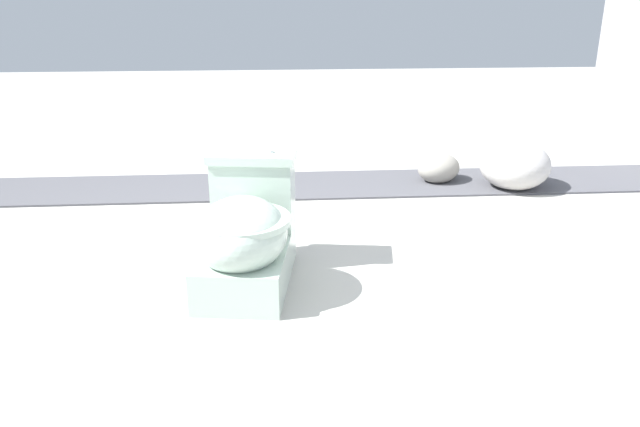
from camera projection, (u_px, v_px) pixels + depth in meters
The scene contains 5 objects.
ground_plane at pixel (254, 269), 2.72m from camera, with size 14.00×14.00×0.00m, color #A8A59E.
gravel_strip at pixel (339, 184), 3.86m from camera, with size 0.56×8.00×0.01m, color #4C4C51.
toilet at pixel (246, 234), 2.51m from camera, with size 0.68×0.46×0.52m.
boulder_near at pixel (439, 168), 3.90m from camera, with size 0.28×0.23×0.19m, color gray.
boulder_far at pixel (515, 165), 3.76m from camera, with size 0.42×0.41×0.29m, color #B7B2AD.
Camera 1 is at (2.48, 0.10, 1.15)m, focal length 35.00 mm.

